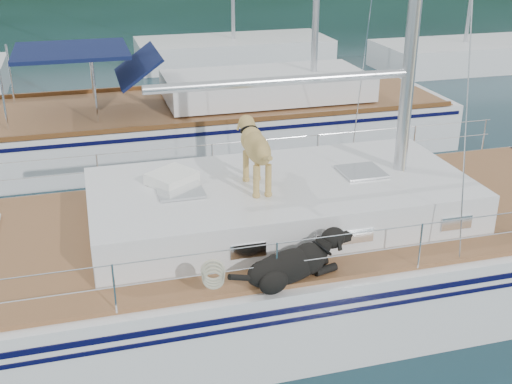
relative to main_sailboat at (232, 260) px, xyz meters
name	(u,v)px	position (x,y,z in m)	size (l,w,h in m)	color
ground	(227,302)	(-0.09, 0.01, -0.68)	(120.00, 120.00, 0.00)	black
main_sailboat	(232,260)	(0.00, 0.00, 0.00)	(12.00, 3.94, 14.01)	white
neighbor_sailboat	(222,122)	(1.37, 6.70, -0.05)	(11.00, 3.50, 13.30)	white
bg_boat_center	(234,52)	(3.91, 16.01, -0.23)	(7.20, 3.00, 11.65)	white
bg_boat_east	(464,56)	(11.91, 13.01, -0.22)	(6.40, 3.00, 11.65)	white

